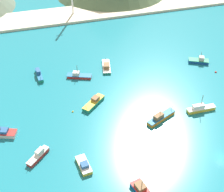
{
  "coord_description": "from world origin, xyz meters",
  "views": [
    {
      "loc": [
        -47.37,
        -46.24,
        68.23
      ],
      "look_at": [
        -22.76,
        34.17,
        2.1
      ],
      "focal_mm": 48.92,
      "sensor_mm": 36.0,
      "label": 1
    }
  ],
  "objects": [
    {
      "name": "fishing_boat_11",
      "position": [
        -38.84,
        8.36,
        0.78
      ],
      "size": [
        3.59,
        7.18,
        2.2
      ],
      "color": "gold",
      "rests_on": "ground"
    },
    {
      "name": "fishing_boat_2",
      "position": [
        -50.56,
        15.51,
        0.88
      ],
      "size": [
        7.14,
        6.85,
        2.51
      ],
      "color": "red",
      "rests_on": "ground"
    },
    {
      "name": "buoy_1",
      "position": [
        -37.3,
        32.26,
        0.11
      ],
      "size": [
        0.62,
        0.62,
        0.62
      ],
      "color": "gold",
      "rests_on": "ground"
    },
    {
      "name": "fishing_boat_3",
      "position": [
        -29.42,
        34.12,
        0.83
      ],
      "size": [
        9.35,
        8.69,
        2.62
      ],
      "color": "#198466",
      "rests_on": "ground"
    },
    {
      "name": "fishing_boat_5",
      "position": [
        -18.77,
        55.06,
        0.82
      ],
      "size": [
        5.3,
        10.87,
        2.46
      ],
      "color": "#198466",
      "rests_on": "ground"
    },
    {
      "name": "buoy_0",
      "position": [
        22.37,
        39.21,
        0.14
      ],
      "size": [
        0.8,
        0.8,
        0.8
      ],
      "color": "red",
      "rests_on": "ground"
    },
    {
      "name": "fishing_boat_4",
      "position": [
        -26.47,
        -3.99,
        0.86
      ],
      "size": [
        4.61,
        7.39,
        4.76
      ],
      "color": "#14478C",
      "rests_on": "ground"
    },
    {
      "name": "fishing_boat_8",
      "position": [
        -10.4,
        20.09,
        0.95
      ],
      "size": [
        11.25,
        6.55,
        5.96
      ],
      "color": "orange",
      "rests_on": "ground"
    },
    {
      "name": "fishing_boat_9",
      "position": [
        -30.98,
        51.92,
        0.82
      ],
      "size": [
        9.94,
        6.11,
        5.54
      ],
      "color": "red",
      "rests_on": "ground"
    },
    {
      "name": "fishing_boat_7",
      "position": [
        19.64,
        47.91,
        0.93
      ],
      "size": [
        8.81,
        6.62,
        5.07
      ],
      "color": "#14478C",
      "rests_on": "ground"
    },
    {
      "name": "fishing_boat_1",
      "position": [
        4.35,
        20.19,
        1.02
      ],
      "size": [
        10.11,
        2.43,
        6.72
      ],
      "color": "gold",
      "rests_on": "ground"
    },
    {
      "name": "ground",
      "position": [
        0.0,
        30.0,
        -0.25
      ],
      "size": [
        260.0,
        280.0,
        0.5
      ],
      "color": "teal"
    },
    {
      "name": "beach_strip",
      "position": [
        0.0,
        111.08,
        0.6
      ],
      "size": [
        247.0,
        21.33,
        1.2
      ],
      "primitive_type": "cube",
      "color": "beige",
      "rests_on": "ground"
    },
    {
      "name": "fishing_boat_12",
      "position": [
        -45.79,
        56.92,
        1.02
      ],
      "size": [
        2.49,
        9.15,
        2.99
      ],
      "color": "#198466",
      "rests_on": "ground"
    },
    {
      "name": "fishing_boat_6",
      "position": [
        -60.96,
        28.22,
        0.85
      ],
      "size": [
        11.04,
        6.75,
        5.25
      ],
      "color": "silver",
      "rests_on": "ground"
    }
  ]
}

